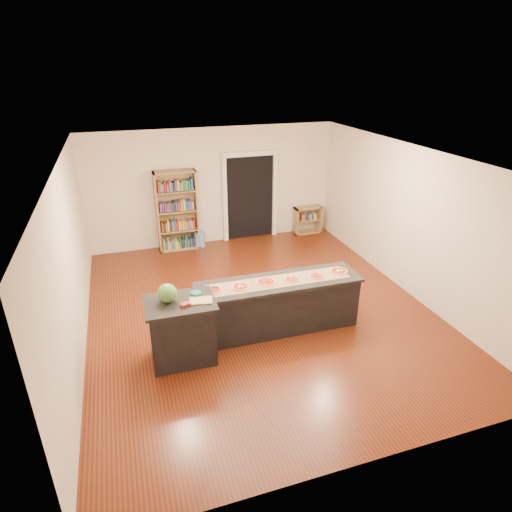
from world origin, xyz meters
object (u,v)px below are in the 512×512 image
object	(u,v)px
side_counter	(182,330)
watermelon	(167,293)
kitchen_island	(278,305)
bookshelf	(177,211)
low_shelf	(307,220)
waste_bin	(200,239)

from	to	relation	value
side_counter	watermelon	world-z (taller)	watermelon
kitchen_island	bookshelf	distance (m)	4.10
side_counter	bookshelf	size ratio (longest dim) A/B	0.53
low_shelf	waste_bin	world-z (taller)	low_shelf
bookshelf	waste_bin	xyz separation A→B (m)	(0.49, -0.04, -0.77)
kitchen_island	side_counter	distance (m)	1.70
kitchen_island	low_shelf	distance (m)	4.57
bookshelf	low_shelf	bearing A→B (deg)	0.30
low_shelf	watermelon	bearing A→B (deg)	-134.36
side_counter	bookshelf	xyz separation A→B (m)	(0.59, 4.26, 0.45)
waste_bin	watermelon	distance (m)	4.45
kitchen_island	bookshelf	xyz separation A→B (m)	(-1.07, 3.92, 0.50)
kitchen_island	low_shelf	xyz separation A→B (m)	(2.31, 3.94, -0.10)
low_shelf	waste_bin	xyz separation A→B (m)	(-2.89, -0.05, -0.17)
watermelon	side_counter	bearing A→B (deg)	-18.62
bookshelf	waste_bin	distance (m)	0.91
bookshelf	watermelon	size ratio (longest dim) A/B	6.76
kitchen_island	watermelon	bearing A→B (deg)	-170.36
kitchen_island	side_counter	bearing A→B (deg)	-167.75
side_counter	watermelon	bearing A→B (deg)	162.51
kitchen_island	side_counter	world-z (taller)	side_counter
bookshelf	low_shelf	distance (m)	3.43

